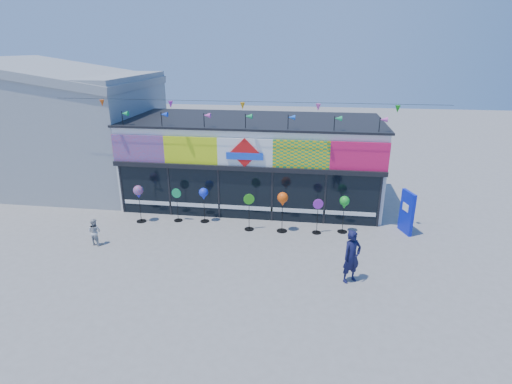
% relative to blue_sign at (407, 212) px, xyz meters
% --- Properties ---
extents(ground, '(80.00, 80.00, 0.00)m').
position_rel_blue_sign_xyz_m(ground, '(-6.86, -2.97, -0.91)').
color(ground, slate).
rests_on(ground, ground).
extents(kite_shop, '(16.00, 5.70, 5.31)m').
position_rel_blue_sign_xyz_m(kite_shop, '(-6.86, 2.97, 1.14)').
color(kite_shop, white).
rests_on(kite_shop, ground).
extents(neighbour_building, '(8.18, 7.20, 6.87)m').
position_rel_blue_sign_xyz_m(neighbour_building, '(-16.86, 4.03, 2.29)').
color(neighbour_building, '#939598').
rests_on(neighbour_building, ground).
extents(blue_sign, '(0.42, 0.90, 1.81)m').
position_rel_blue_sign_xyz_m(blue_sign, '(0.00, 0.00, 0.00)').
color(blue_sign, '#0C1DC2').
rests_on(blue_sign, ground).
extents(spinner_0, '(0.43, 0.43, 1.70)m').
position_rel_blue_sign_xyz_m(spinner_0, '(-11.41, -0.51, 0.45)').
color(spinner_0, black).
rests_on(spinner_0, ground).
extents(spinner_1, '(0.43, 0.39, 1.53)m').
position_rel_blue_sign_xyz_m(spinner_1, '(-9.81, -0.19, -0.10)').
color(spinner_1, black).
rests_on(spinner_1, ground).
extents(spinner_2, '(0.40, 0.40, 1.58)m').
position_rel_blue_sign_xyz_m(spinner_2, '(-8.61, -0.10, 0.36)').
color(spinner_2, black).
rests_on(spinner_2, ground).
extents(spinner_3, '(0.45, 0.41, 1.62)m').
position_rel_blue_sign_xyz_m(spinner_3, '(-6.51, -0.65, -0.06)').
color(spinner_3, black).
rests_on(spinner_3, ground).
extents(spinner_4, '(0.44, 0.44, 1.75)m').
position_rel_blue_sign_xyz_m(spinner_4, '(-5.11, -0.62, 0.49)').
color(spinner_4, black).
rests_on(spinner_4, ground).
extents(spinner_5, '(0.42, 0.39, 1.52)m').
position_rel_blue_sign_xyz_m(spinner_5, '(-3.66, -0.58, -0.11)').
color(spinner_5, black).
rests_on(spinner_5, ground).
extents(spinner_6, '(0.41, 0.41, 1.61)m').
position_rel_blue_sign_xyz_m(spinner_6, '(-2.59, -0.34, 0.38)').
color(spinner_6, black).
rests_on(spinner_6, ground).
extents(adult_man, '(0.80, 0.74, 1.83)m').
position_rel_blue_sign_xyz_m(adult_man, '(-2.57, -4.11, 0.00)').
color(adult_man, '#121338').
rests_on(adult_man, ground).
extents(child, '(0.58, 0.40, 1.10)m').
position_rel_blue_sign_xyz_m(child, '(-12.29, -2.84, -0.36)').
color(child, '#BABABA').
rests_on(child, ground).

